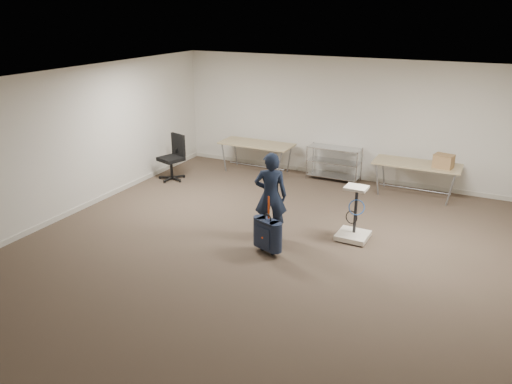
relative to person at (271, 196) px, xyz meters
The scene contains 10 objects.
ground 1.05m from the person, 86.66° to the right, with size 9.00×9.00×0.00m, color #443829.
room_shell 1.00m from the person, 86.58° to the left, with size 8.00×9.00×9.00m.
folding_table_left 3.75m from the person, 119.77° to the left, with size 1.80×0.75×0.73m.
folding_table_right 3.79m from the person, 59.16° to the left, with size 1.80×0.75×0.73m.
wire_shelf 3.52m from the person, 89.33° to the left, with size 1.22×0.47×0.80m.
person is the anchor object (origin of this frame).
suitcase 0.77m from the person, 69.75° to the right, with size 0.42×0.32×1.01m.
office_chair 3.90m from the person, 150.95° to the left, with size 0.64×0.65×1.06m.
equipment_cart 1.55m from the person, 22.56° to the left, with size 0.55×0.55×0.98m.
cardboard_box 4.02m from the person, 52.12° to the left, with size 0.37×0.28×0.28m, color olive.
Camera 1 is at (3.27, -6.65, 3.85)m, focal length 35.00 mm.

